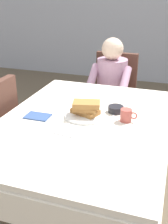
{
  "coord_description": "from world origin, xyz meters",
  "views": [
    {
      "loc": [
        0.53,
        -1.59,
        1.55
      ],
      "look_at": [
        -0.01,
        0.02,
        0.79
      ],
      "focal_mm": 44.55,
      "sensor_mm": 36.0,
      "label": 1
    }
  ],
  "objects_px": {
    "plate_breakfast": "(85,115)",
    "fork_left_of_plate": "(58,114)",
    "chair_diner": "(114,92)",
    "diner_person": "(111,84)",
    "knife_right_of_plate": "(111,121)",
    "cup_coffee": "(126,115)",
    "bowl_butter": "(116,109)",
    "dining_table_main": "(84,132)",
    "breakfast_stack": "(86,108)",
    "spoon_near_edge": "(64,135)"
  },
  "relations": [
    {
      "from": "plate_breakfast",
      "to": "chair_diner",
      "type": "bearing_deg",
      "value": 92.34
    },
    {
      "from": "diner_person",
      "to": "chair_diner",
      "type": "bearing_deg",
      "value": -90.0
    },
    {
      "from": "diner_person",
      "to": "cup_coffee",
      "type": "xyz_separation_m",
      "value": [
        0.33,
        -0.94,
        0.11
      ]
    },
    {
      "from": "dining_table_main",
      "to": "chair_diner",
      "type": "relative_size",
      "value": 1.64
    },
    {
      "from": "plate_breakfast",
      "to": "fork_left_of_plate",
      "type": "height_order",
      "value": "plate_breakfast"
    },
    {
      "from": "spoon_near_edge",
      "to": "diner_person",
      "type": "bearing_deg",
      "value": 97.71
    },
    {
      "from": "plate_breakfast",
      "to": "bowl_butter",
      "type": "distance_m",
      "value": 0.23
    },
    {
      "from": "chair_diner",
      "to": "plate_breakfast",
      "type": "relative_size",
      "value": 3.32
    },
    {
      "from": "chair_diner",
      "to": "bowl_butter",
      "type": "relative_size",
      "value": 8.45
    },
    {
      "from": "breakfast_stack",
      "to": "spoon_near_edge",
      "type": "height_order",
      "value": "breakfast_stack"
    },
    {
      "from": "dining_table_main",
      "to": "cup_coffee",
      "type": "bearing_deg",
      "value": 14.43
    },
    {
      "from": "chair_diner",
      "to": "cup_coffee",
      "type": "height_order",
      "value": "chair_diner"
    },
    {
      "from": "plate_breakfast",
      "to": "diner_person",
      "type": "bearing_deg",
      "value": 92.72
    },
    {
      "from": "chair_diner",
      "to": "diner_person",
      "type": "height_order",
      "value": "diner_person"
    },
    {
      "from": "diner_person",
      "to": "fork_left_of_plate",
      "type": "height_order",
      "value": "diner_person"
    },
    {
      "from": "breakfast_stack",
      "to": "knife_right_of_plate",
      "type": "height_order",
      "value": "breakfast_stack"
    },
    {
      "from": "fork_left_of_plate",
      "to": "spoon_near_edge",
      "type": "bearing_deg",
      "value": -144.15
    },
    {
      "from": "dining_table_main",
      "to": "bowl_butter",
      "type": "distance_m",
      "value": 0.28
    },
    {
      "from": "breakfast_stack",
      "to": "cup_coffee",
      "type": "relative_size",
      "value": 1.93
    },
    {
      "from": "dining_table_main",
      "to": "fork_left_of_plate",
      "type": "height_order",
      "value": "fork_left_of_plate"
    },
    {
      "from": "chair_diner",
      "to": "cup_coffee",
      "type": "xyz_separation_m",
      "value": [
        0.33,
        -1.1,
        0.25
      ]
    },
    {
      "from": "dining_table_main",
      "to": "bowl_butter",
      "type": "xyz_separation_m",
      "value": [
        0.17,
        0.19,
        0.11
      ]
    },
    {
      "from": "fork_left_of_plate",
      "to": "breakfast_stack",
      "type": "bearing_deg",
      "value": -75.62
    },
    {
      "from": "dining_table_main",
      "to": "knife_right_of_plate",
      "type": "bearing_deg",
      "value": 10.2
    },
    {
      "from": "breakfast_stack",
      "to": "chair_diner",
      "type": "bearing_deg",
      "value": 92.56
    },
    {
      "from": "dining_table_main",
      "to": "spoon_near_edge",
      "type": "distance_m",
      "value": 0.26
    },
    {
      "from": "chair_diner",
      "to": "fork_left_of_plate",
      "type": "xyz_separation_m",
      "value": [
        -0.14,
        -1.14,
        0.21
      ]
    },
    {
      "from": "bowl_butter",
      "to": "fork_left_of_plate",
      "type": "relative_size",
      "value": 0.61
    },
    {
      "from": "knife_right_of_plate",
      "to": "plate_breakfast",
      "type": "bearing_deg",
      "value": 80.58
    },
    {
      "from": "breakfast_stack",
      "to": "bowl_butter",
      "type": "distance_m",
      "value": 0.23
    },
    {
      "from": "chair_diner",
      "to": "breakfast_stack",
      "type": "relative_size",
      "value": 4.28
    },
    {
      "from": "knife_right_of_plate",
      "to": "fork_left_of_plate",
      "type": "bearing_deg",
      "value": 86.59
    },
    {
      "from": "bowl_butter",
      "to": "plate_breakfast",
      "type": "bearing_deg",
      "value": -142.69
    },
    {
      "from": "plate_breakfast",
      "to": "breakfast_stack",
      "type": "xyz_separation_m",
      "value": [
        0.0,
        0.01,
        0.06
      ]
    },
    {
      "from": "breakfast_stack",
      "to": "cup_coffee",
      "type": "distance_m",
      "value": 0.28
    },
    {
      "from": "plate_breakfast",
      "to": "fork_left_of_plate",
      "type": "relative_size",
      "value": 1.56
    },
    {
      "from": "diner_person",
      "to": "knife_right_of_plate",
      "type": "bearing_deg",
      "value": 103.5
    },
    {
      "from": "cup_coffee",
      "to": "fork_left_of_plate",
      "type": "xyz_separation_m",
      "value": [
        -0.47,
        -0.04,
        -0.04
      ]
    },
    {
      "from": "knife_right_of_plate",
      "to": "breakfast_stack",
      "type": "bearing_deg",
      "value": 78.33
    },
    {
      "from": "knife_right_of_plate",
      "to": "cup_coffee",
      "type": "bearing_deg",
      "value": -71.25
    },
    {
      "from": "spoon_near_edge",
      "to": "dining_table_main",
      "type": "bearing_deg",
      "value": 86.41
    },
    {
      "from": "diner_person",
      "to": "cup_coffee",
      "type": "bearing_deg",
      "value": 109.14
    },
    {
      "from": "diner_person",
      "to": "dining_table_main",
      "type": "bearing_deg",
      "value": 93.23
    },
    {
      "from": "chair_diner",
      "to": "spoon_near_edge",
      "type": "distance_m",
      "value": 1.43
    },
    {
      "from": "bowl_butter",
      "to": "spoon_near_edge",
      "type": "bearing_deg",
      "value": -116.71
    },
    {
      "from": "chair_diner",
      "to": "bowl_butter",
      "type": "bearing_deg",
      "value": 103.26
    },
    {
      "from": "plate_breakfast",
      "to": "cup_coffee",
      "type": "height_order",
      "value": "cup_coffee"
    },
    {
      "from": "diner_person",
      "to": "bowl_butter",
      "type": "xyz_separation_m",
      "value": [
        0.23,
        -0.82,
        0.09
      ]
    },
    {
      "from": "plate_breakfast",
      "to": "fork_left_of_plate",
      "type": "xyz_separation_m",
      "value": [
        -0.19,
        -0.02,
        -0.01
      ]
    },
    {
      "from": "cup_coffee",
      "to": "bowl_butter",
      "type": "distance_m",
      "value": 0.16
    }
  ]
}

